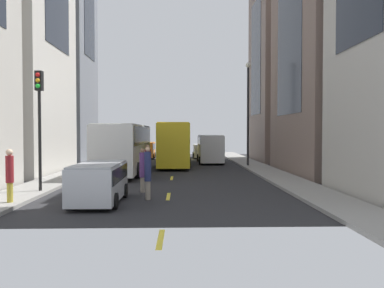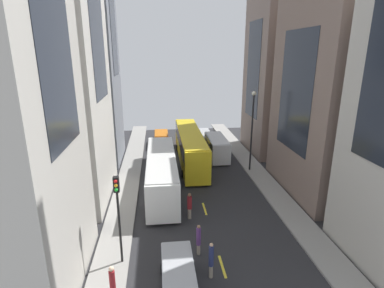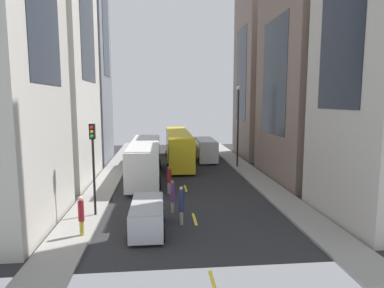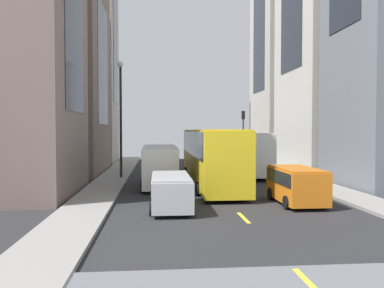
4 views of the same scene
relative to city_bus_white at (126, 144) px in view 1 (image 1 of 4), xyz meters
name	(u,v)px [view 1 (image 1 of 4)]	position (x,y,z in m)	size (l,w,h in m)	color
ground_plane	(174,168)	(3.38, 3.03, -2.01)	(39.50, 39.50, 0.00)	#28282B
sidewalk_west	(89,167)	(-3.27, 3.03, -1.93)	(2.20, 44.00, 0.15)	gray
sidewalk_east	(257,167)	(10.03, 3.03, -1.93)	(2.20, 44.00, 0.15)	gray
lane_stripe_0	(161,239)	(3.38, -17.97, -2.00)	(0.16, 2.00, 0.01)	yellow
lane_stripe_1	(168,196)	(3.38, -10.97, -2.00)	(0.16, 2.00, 0.01)	yellow
lane_stripe_2	(172,178)	(3.38, -3.97, -2.00)	(0.16, 2.00, 0.01)	yellow
lane_stripe_3	(174,168)	(3.38, 3.03, -2.00)	(0.16, 2.00, 0.01)	yellow
lane_stripe_4	(175,161)	(3.38, 10.03, -2.00)	(0.16, 2.00, 0.01)	yellow
lane_stripe_5	(176,157)	(3.38, 17.03, -2.00)	(0.16, 2.00, 0.01)	yellow
lane_stripe_6	(176,154)	(3.38, 24.03, -2.00)	(0.16, 2.00, 0.01)	yellow
building_east_1	(335,42)	(14.52, -1.42, 7.04)	(6.45, 10.77, 18.09)	#7A665B
building_east_2	(292,58)	(14.91, 10.37, 8.13)	(7.23, 8.61, 20.27)	#7A665B
city_bus_white	(126,144)	(0.00, 0.00, 0.00)	(2.80, 12.71, 3.35)	silver
streetcar_yellow	(174,140)	(3.39, 7.11, 0.12)	(2.70, 14.20, 3.59)	yellow
delivery_van_white	(210,147)	(6.67, 8.05, -0.49)	(2.25, 6.00, 2.58)	white
car_silver_0	(201,150)	(6.24, 14.92, -1.11)	(1.88, 4.48, 1.52)	#B7BABF
car_orange_1	(146,149)	(0.19, 14.24, -0.98)	(1.97, 4.03, 1.75)	orange
car_silver_2	(99,180)	(0.65, -12.53, -1.06)	(1.87, 4.23, 1.61)	#B7BABF
pedestrian_waiting_curb	(10,173)	(-2.66, -13.07, -0.73)	(0.30, 0.30, 2.06)	gold
pedestrian_walking_far	(143,169)	(2.12, -9.67, -0.90)	(0.29, 0.29, 2.09)	gray
pedestrian_crossing_mid	(148,171)	(2.54, -11.77, -0.81)	(0.29, 0.29, 2.24)	gray
pedestrian_crossing_near	(148,162)	(2.01, -5.30, -0.88)	(0.36, 0.36, 2.11)	gray
traffic_light_near_corner	(39,107)	(-2.57, -10.03, 1.99)	(0.32, 0.44, 5.51)	black
streetlamp_near	(248,104)	(9.43, 3.68, 3.15)	(0.44, 0.44, 8.35)	black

